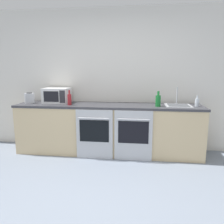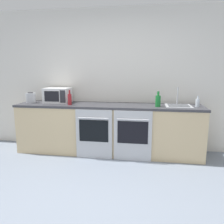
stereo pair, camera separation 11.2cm
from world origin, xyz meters
name	(u,v)px [view 1 (the left image)]	position (x,y,z in m)	size (l,w,h in m)	color
ground_plane	(85,210)	(0.00, 0.00, 0.00)	(16.00, 16.00, 0.00)	gray
wall_back	(111,80)	(0.00, 2.08, 1.30)	(10.00, 0.06, 2.60)	silver
counter_back	(108,129)	(0.00, 1.73, 0.44)	(3.28, 0.65, 0.88)	#D1B789
oven_left	(94,134)	(-0.19, 1.40, 0.43)	(0.62, 0.06, 0.84)	#B7BABF
oven_right	(133,136)	(0.46, 1.40, 0.43)	(0.62, 0.06, 0.84)	#B7BABF
microwave	(57,96)	(-0.97, 1.82, 1.02)	(0.46, 0.35, 0.27)	silver
bottle_clear	(197,102)	(1.51, 1.72, 0.96)	(0.06, 0.06, 0.18)	silver
bottle_red	(69,99)	(-0.66, 1.59, 0.99)	(0.07, 0.07, 0.26)	maroon
bottle_green	(158,100)	(0.86, 1.63, 0.98)	(0.09, 0.09, 0.26)	#19722D
kettle	(30,98)	(-1.46, 1.72, 0.98)	(0.18, 0.18, 0.20)	#B7BABF
sink	(178,105)	(1.20, 1.72, 0.90)	(0.42, 0.42, 0.31)	#B7BABF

